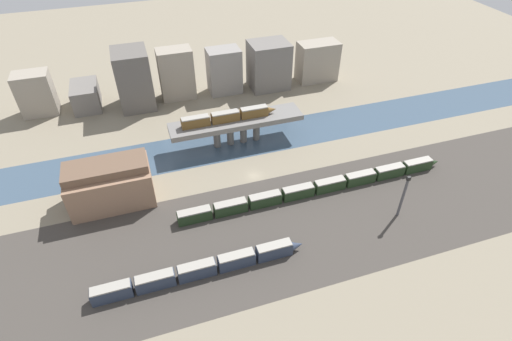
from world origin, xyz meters
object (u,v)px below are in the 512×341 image
(train_yard_mid, at_px, (318,188))
(signal_tower, at_px, (403,196))
(train_yard_near, at_px, (201,269))
(warehouse_building, at_px, (110,184))
(train_on_bridge, at_px, (229,116))

(train_yard_mid, height_order, signal_tower, signal_tower)
(train_yard_near, distance_m, train_yard_mid, 43.97)
(warehouse_building, bearing_deg, train_yard_mid, -14.66)
(train_yard_near, height_order, warehouse_building, warehouse_building)
(train_on_bridge, distance_m, train_yard_mid, 39.01)
(train_yard_mid, relative_size, warehouse_building, 3.68)
(train_yard_mid, distance_m, warehouse_building, 61.02)
(train_yard_near, relative_size, warehouse_building, 2.25)
(signal_tower, bearing_deg, train_yard_near, -177.29)
(train_yard_near, height_order, signal_tower, signal_tower)
(train_on_bridge, xyz_separation_m, train_yard_mid, (18.53, -32.98, -9.52))
(train_yard_mid, xyz_separation_m, warehouse_building, (-58.86, 15.40, 4.71))
(train_on_bridge, distance_m, train_yard_near, 56.64)
(train_yard_near, xyz_separation_m, train_yard_mid, (39.81, 18.67, -0.17))
(warehouse_building, bearing_deg, train_on_bridge, 23.56)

